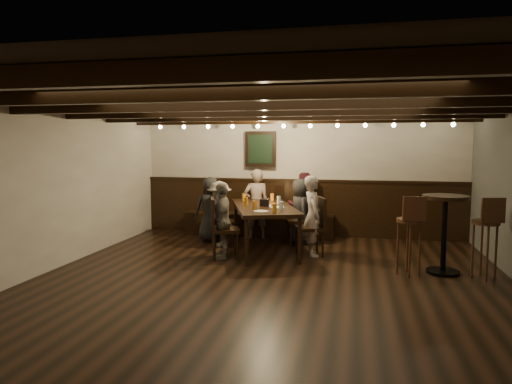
% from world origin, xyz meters
% --- Properties ---
extents(room, '(7.00, 7.00, 7.00)m').
position_xyz_m(room, '(-0.29, 2.21, 1.07)').
color(room, black).
rests_on(room, ground).
extents(dining_table, '(1.59, 2.30, 0.79)m').
position_xyz_m(dining_table, '(-0.44, 1.95, 0.72)').
color(dining_table, black).
rests_on(dining_table, floor).
extents(chair_left_near, '(0.54, 0.54, 0.93)m').
position_xyz_m(chair_left_near, '(-1.27, 2.13, 0.29)').
color(chair_left_near, black).
rests_on(chair_left_near, floor).
extents(chair_left_far, '(0.57, 0.57, 0.98)m').
position_xyz_m(chair_left_far, '(-0.97, 1.28, 0.30)').
color(chair_left_far, black).
rests_on(chair_left_far, floor).
extents(chair_right_near, '(0.53, 0.53, 0.91)m').
position_xyz_m(chair_right_near, '(0.08, 2.62, 0.28)').
color(chair_right_near, black).
rests_on(chair_right_near, floor).
extents(chair_right_far, '(0.57, 0.57, 0.97)m').
position_xyz_m(chair_right_far, '(0.39, 1.77, 0.30)').
color(chair_right_far, black).
rests_on(chair_right_far, floor).
extents(person_bench_left, '(0.70, 0.57, 1.24)m').
position_xyz_m(person_bench_left, '(-1.59, 2.50, 0.62)').
color(person_bench_left, '#232325').
rests_on(person_bench_left, floor).
extents(person_bench_centre, '(0.58, 0.48, 1.37)m').
position_xyz_m(person_bench_centre, '(-0.79, 2.94, 0.68)').
color(person_bench_centre, gray).
rests_on(person_bench_centre, floor).
extents(person_bench_right, '(0.76, 0.68, 1.30)m').
position_xyz_m(person_bench_right, '(0.10, 3.10, 0.65)').
color(person_bench_right, '#511B28').
rests_on(person_bench_right, floor).
extents(person_left_near, '(0.67, 0.87, 1.19)m').
position_xyz_m(person_left_near, '(-1.30, 2.12, 0.59)').
color(person_left_near, gray).
rests_on(person_left_near, floor).
extents(person_left_far, '(0.53, 0.78, 1.24)m').
position_xyz_m(person_left_far, '(-1.00, 1.28, 0.62)').
color(person_left_far, gray).
rests_on(person_left_far, floor).
extents(person_right_near, '(0.56, 0.69, 1.22)m').
position_xyz_m(person_right_near, '(0.11, 2.63, 0.61)').
color(person_right_near, '#242426').
rests_on(person_right_near, floor).
extents(person_right_far, '(0.46, 0.57, 1.33)m').
position_xyz_m(person_right_far, '(0.41, 1.78, 0.67)').
color(person_right_far, '#B6A59A').
rests_on(person_right_far, floor).
extents(pint_a, '(0.07, 0.07, 0.14)m').
position_xyz_m(pint_a, '(-0.94, 2.52, 0.86)').
color(pint_a, '#BF7219').
rests_on(pint_a, dining_table).
extents(pint_b, '(0.07, 0.07, 0.14)m').
position_xyz_m(pint_b, '(-0.42, 2.65, 0.86)').
color(pint_b, '#BF7219').
rests_on(pint_b, dining_table).
extents(pint_c, '(0.07, 0.07, 0.14)m').
position_xyz_m(pint_c, '(-0.76, 1.94, 0.86)').
color(pint_c, '#BF7219').
rests_on(pint_c, dining_table).
extents(pint_d, '(0.07, 0.07, 0.14)m').
position_xyz_m(pint_d, '(-0.23, 2.24, 0.86)').
color(pint_d, silver).
rests_on(pint_d, dining_table).
extents(pint_e, '(0.07, 0.07, 0.14)m').
position_xyz_m(pint_e, '(-0.50, 1.45, 0.86)').
color(pint_e, '#BF7219').
rests_on(pint_e, dining_table).
extents(pint_f, '(0.07, 0.07, 0.14)m').
position_xyz_m(pint_f, '(-0.07, 1.50, 0.86)').
color(pint_f, silver).
rests_on(pint_f, dining_table).
extents(pint_g, '(0.07, 0.07, 0.14)m').
position_xyz_m(pint_g, '(-0.13, 1.21, 0.86)').
color(pint_g, '#BF7219').
rests_on(pint_g, dining_table).
extents(plate_near, '(0.24, 0.24, 0.01)m').
position_xyz_m(plate_near, '(-0.35, 1.24, 0.80)').
color(plate_near, white).
rests_on(plate_near, dining_table).
extents(plate_far, '(0.24, 0.24, 0.01)m').
position_xyz_m(plate_far, '(-0.17, 1.73, 0.80)').
color(plate_far, white).
rests_on(plate_far, dining_table).
extents(condiment_caddy, '(0.15, 0.10, 0.12)m').
position_xyz_m(condiment_caddy, '(-0.43, 1.90, 0.85)').
color(condiment_caddy, black).
rests_on(condiment_caddy, dining_table).
extents(candle, '(0.05, 0.05, 0.05)m').
position_xyz_m(candle, '(-0.43, 2.27, 0.81)').
color(candle, beige).
rests_on(candle, dining_table).
extents(high_top_table, '(0.64, 0.64, 1.13)m').
position_xyz_m(high_top_table, '(2.35, 1.11, 0.74)').
color(high_top_table, black).
rests_on(high_top_table, floor).
extents(bar_stool_left, '(0.38, 0.40, 1.14)m').
position_xyz_m(bar_stool_left, '(1.85, 0.90, 0.43)').
color(bar_stool_left, '#322010').
rests_on(bar_stool_left, floor).
extents(bar_stool_right, '(0.38, 0.40, 1.14)m').
position_xyz_m(bar_stool_right, '(2.85, 0.95, 0.43)').
color(bar_stool_right, '#322010').
rests_on(bar_stool_right, floor).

